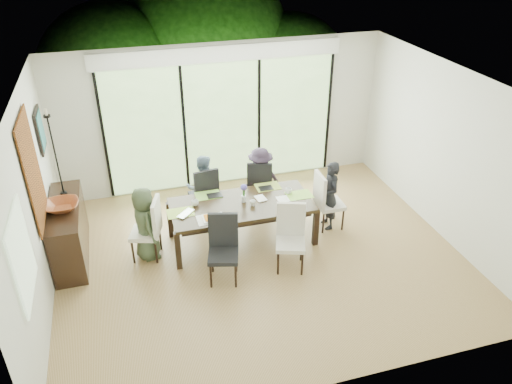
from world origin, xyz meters
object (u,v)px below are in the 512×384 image
object	(u,v)px
chair_far_right	(260,184)
bowl	(62,206)
chair_far_left	(203,192)
laptop	(188,215)
cup_a	(195,203)
chair_left_end	(145,229)
chair_near_left	(223,251)
vase	(244,199)
person_right_end	(330,196)
cup_b	(253,203)
chair_near_right	(291,239)
table_top	(242,205)
person_left_end	(145,224)
person_far_left	(203,188)
person_far_right	(260,180)
cup_c	(288,191)
sideboard	(69,231)
chair_right_end	(330,200)

from	to	relation	value
chair_far_right	bowl	size ratio (longest dim) A/B	2.13
chair_far_left	laptop	size ratio (longest dim) A/B	3.33
cup_a	laptop	bearing A→B (deg)	-120.96
chair_left_end	chair_near_left	xyz separation A→B (m)	(1.00, -0.87, 0.00)
chair_near_left	vase	bearing A→B (deg)	74.51
person_right_end	cup_b	bearing A→B (deg)	-85.90
chair_near_right	person_right_end	size ratio (longest dim) A/B	0.85
chair_far_right	laptop	size ratio (longest dim) A/B	3.33
table_top	person_left_end	size ratio (longest dim) A/B	1.86
person_far_left	vase	size ratio (longest dim) A/B	10.75
chair_near_left	laptop	distance (m)	0.87
vase	person_far_right	bearing A→B (deg)	57.34
person_far_left	cup_c	xyz separation A→B (m)	(1.25, -0.73, 0.14)
sideboard	person_right_end	bearing A→B (deg)	-4.68
chair_right_end	chair_near_left	distance (m)	2.18
laptop	cup_c	bearing A→B (deg)	-37.69
chair_right_end	person_far_left	world-z (taller)	person_far_left
chair_far_left	sideboard	distance (m)	2.21
vase	cup_b	size ratio (longest dim) A/B	1.20
person_left_end	person_right_end	xyz separation A→B (m)	(2.96, 0.00, 0.00)
chair_left_end	chair_far_left	bearing A→B (deg)	146.14
chair_right_end	person_left_end	distance (m)	2.98
chair_far_left	vase	xyz separation A→B (m)	(0.50, -0.80, 0.24)
person_far_right	cup_c	world-z (taller)	person_far_right
chair_far_right	chair_near_right	distance (m)	1.72
table_top	chair_right_end	size ratio (longest dim) A/B	2.18
person_left_end	cup_b	xyz separation A→B (m)	(1.63, -0.10, 0.14)
person_left_end	person_far_right	world-z (taller)	same
chair_left_end	cup_c	world-z (taller)	chair_left_end
person_far_left	sideboard	bearing A→B (deg)	23.29
chair_near_left	person_left_end	world-z (taller)	person_left_end
chair_far_left	person_far_left	xyz separation A→B (m)	(0.00, -0.02, 0.09)
chair_far_left	person_far_left	world-z (taller)	person_far_left
person_left_end	person_far_left	size ratio (longest dim) A/B	1.00
table_top	chair_left_end	distance (m)	1.51
chair_left_end	person_far_right	xyz separation A→B (m)	(2.05, 0.83, 0.09)
chair_near_right	person_right_end	xyz separation A→B (m)	(0.98, 0.87, 0.09)
chair_left_end	chair_far_right	size ratio (longest dim) A/B	1.00
person_far_left	bowl	distance (m)	2.26
chair_near_left	cup_a	distance (m)	1.06
chair_far_left	person_right_end	world-z (taller)	person_right_end
vase	cup_b	distance (m)	0.18
chair_right_end	chair_far_right	size ratio (longest dim) A/B	1.00
chair_near_right	table_top	bearing A→B (deg)	138.40
chair_left_end	chair_far_right	xyz separation A→B (m)	(2.05, 0.85, 0.00)
chair_far_left	person_far_left	size ratio (longest dim) A/B	0.85
chair_far_right	person_left_end	xyz separation A→B (m)	(-2.03, -0.85, 0.09)
person_right_end	bowl	xyz separation A→B (m)	(-4.08, 0.23, 0.36)
chair_near_left	chair_near_right	bearing A→B (deg)	15.38
person_far_left	person_left_end	bearing A→B (deg)	49.16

